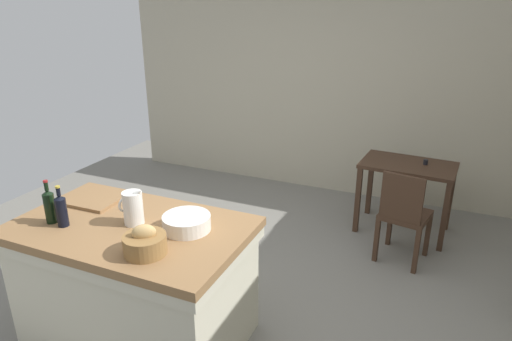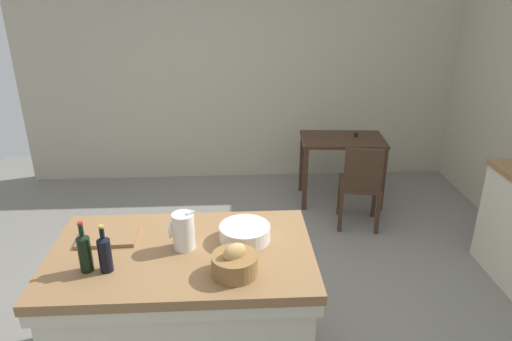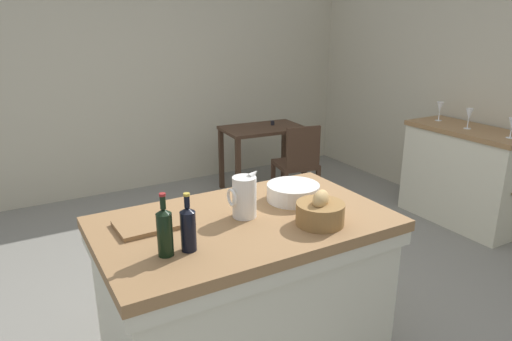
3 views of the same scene
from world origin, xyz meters
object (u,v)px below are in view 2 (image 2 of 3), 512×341
Objects in this scene: wooden_chair at (361,184)px; writing_desk at (342,149)px; island_table at (186,306)px; cutting_board at (108,237)px; pitcher at (183,231)px; wine_bottle_dark at (105,253)px; wine_bottle_amber at (85,251)px; wash_bowl at (245,233)px; bread_basket at (235,263)px.

writing_desk is at bearing 94.81° from wooden_chair.
cutting_board reaches higher than island_table.
writing_desk is at bearing 57.45° from island_table.
wine_bottle_dark is at bearing -152.36° from pitcher.
writing_desk is 2.82m from pitcher.
wooden_chair reaches higher than island_table.
writing_desk is (1.52, 2.39, 0.14)m from island_table.
wine_bottle_amber reaches higher than island_table.
island_table is at bearing -165.32° from wash_bowl.
island_table is 0.62m from bread_basket.
pitcher reaches higher than writing_desk.
pitcher reaches higher than wooden_chair.
wooden_chair is 2.55× the size of cutting_board.
wine_bottle_dark reaches higher than pitcher.
pitcher is (-1.56, -1.73, 0.52)m from wooden_chair.
bread_basket reaches higher than wooden_chair.
wooden_chair is 2.87× the size of wash_bowl.
wine_bottle_amber reaches higher than wine_bottle_dark.
island_table is 0.75m from wine_bottle_amber.
wine_bottle_dark is at bearing -77.76° from cutting_board.
pitcher is 0.46m from wine_bottle_dark.
writing_desk is 3.00m from cutting_board.
wine_bottle_amber is at bearing 174.72° from bread_basket.
writing_desk is 3.23m from wine_bottle_dark.
pitcher is 0.89× the size of wine_bottle_amber.
wine_bottle_amber is (-0.81, 0.07, 0.05)m from bread_basket.
wooden_chair is at bearing 47.92° from pitcher.
wash_bowl is 1.04× the size of wine_bottle_amber.
bread_basket is (-1.21, -2.64, 0.33)m from writing_desk.
writing_desk is 3.52× the size of pitcher.
bread_basket is 0.85× the size of wine_bottle_amber.
wine_bottle_dark is at bearing 174.51° from bread_basket.
writing_desk is at bearing 48.24° from cutting_board.
wash_bowl is 0.82m from wine_bottle_dark.
cutting_board is at bearing -131.76° from writing_desk.
wine_bottle_dark reaches higher than bread_basket.
island_table is 5.84× the size of pitcher.
island_table is 0.60m from wash_bowl.
wash_bowl is at bearing 10.56° from pitcher.
island_table is at bearing -19.24° from cutting_board.
wash_bowl is 1.10× the size of wine_bottle_dark.
wash_bowl reaches higher than cutting_board.
island_table is at bearing -131.84° from wooden_chair.
wash_bowl is at bearing 14.68° from island_table.
writing_desk is at bearing 53.31° from wine_bottle_dark.
pitcher reaches higher than bread_basket.
wine_bottle_amber is (-0.88, -0.27, 0.07)m from wash_bowl.
bread_basket is at bearing -5.49° from wine_bottle_dark.
cutting_board is (-1.99, -2.23, 0.28)m from writing_desk.
bread_basket is 0.73× the size of cutting_board.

